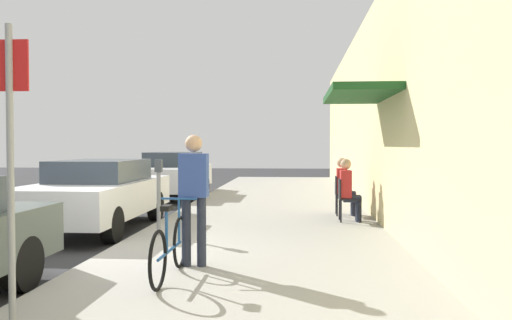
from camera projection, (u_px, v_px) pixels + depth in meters
ground_plane at (101, 261)px, 7.46m from camera, size 60.00×60.00×0.00m
sidewalk_slab at (263, 235)px, 9.28m from camera, size 4.50×32.00×0.12m
building_facade at (398, 105)px, 9.02m from camera, size 1.40×32.00×4.78m
parked_car_1 at (98, 193)px, 10.23m from camera, size 1.80×4.40×1.39m
parked_car_2 at (173, 174)px, 16.43m from camera, size 1.80×4.40×1.47m
parking_meter at (159, 191)px, 8.93m from camera, size 0.12×0.10×1.32m
street_sign at (11, 151)px, 4.38m from camera, size 0.32×0.06×2.60m
bicycle_0 at (170, 248)px, 6.02m from camera, size 0.46×1.71×0.90m
cafe_chair_0 at (346, 197)px, 10.54m from camera, size 0.44×0.44×0.87m
seated_patron_0 at (349, 188)px, 10.53m from camera, size 0.43×0.36×1.29m
cafe_chair_1 at (342, 193)px, 11.46m from camera, size 0.45×0.45×0.87m
seated_patron_1 at (344, 184)px, 11.45m from camera, size 0.43×0.36×1.29m
pedestrian_standing at (194, 189)px, 6.60m from camera, size 0.36×0.22×1.70m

